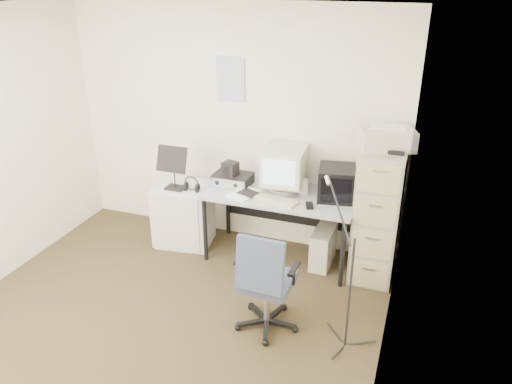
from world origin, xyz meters
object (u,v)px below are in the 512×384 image
(desk, at_px, (280,226))
(side_cart, at_px, (184,214))
(office_chair, at_px, (267,279))
(filing_cabinet, at_px, (378,214))

(desk, distance_m, side_cart, 1.06)
(desk, bearing_deg, side_cart, -177.27)
(desk, bearing_deg, office_chair, -78.36)
(office_chair, xyz_separation_m, side_cart, (-1.28, 1.03, -0.12))
(desk, xyz_separation_m, office_chair, (0.22, -1.08, 0.10))
(filing_cabinet, xyz_separation_m, desk, (-0.95, -0.03, -0.29))
(desk, bearing_deg, filing_cabinet, 1.81)
(office_chair, bearing_deg, side_cart, 142.89)
(filing_cabinet, height_order, side_cart, filing_cabinet)
(desk, xyz_separation_m, side_cart, (-1.06, -0.05, -0.02))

